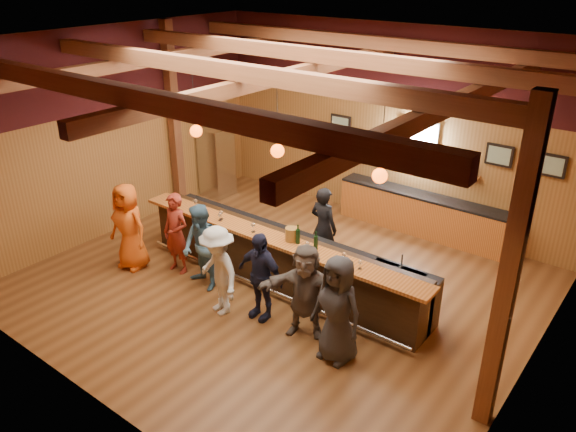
{
  "coord_description": "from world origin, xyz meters",
  "views": [
    {
      "loc": [
        5.77,
        -7.24,
        5.74
      ],
      "look_at": [
        0.0,
        0.3,
        1.35
      ],
      "focal_mm": 35.0,
      "sensor_mm": 36.0,
      "label": 1
    }
  ],
  "objects_px": {
    "customer_denim": "(202,248)",
    "customer_brown": "(305,291)",
    "customer_redvest": "(176,234)",
    "customer_white": "(218,271)",
    "bar_counter": "(284,258)",
    "customer_dark": "(338,309)",
    "stainless_fridge": "(217,162)",
    "back_bar_cabinet": "(422,214)",
    "customer_navy": "(260,276)",
    "bottle_a": "(298,236)",
    "customer_orange": "(129,227)",
    "bartender": "(323,227)",
    "ice_bucket": "(292,234)"
  },
  "relations": [
    {
      "from": "customer_brown",
      "to": "bottle_a",
      "type": "xyz_separation_m",
      "value": [
        -0.77,
        0.82,
        0.42
      ]
    },
    {
      "from": "customer_orange",
      "to": "customer_navy",
      "type": "relative_size",
      "value": 1.1
    },
    {
      "from": "ice_bucket",
      "to": "bottle_a",
      "type": "xyz_separation_m",
      "value": [
        0.15,
        -0.01,
        0.02
      ]
    },
    {
      "from": "ice_bucket",
      "to": "back_bar_cabinet",
      "type": "bearing_deg",
      "value": 77.73
    },
    {
      "from": "customer_brown",
      "to": "bartender",
      "type": "bearing_deg",
      "value": 93.41
    },
    {
      "from": "back_bar_cabinet",
      "to": "customer_dark",
      "type": "height_order",
      "value": "customer_dark"
    },
    {
      "from": "stainless_fridge",
      "to": "back_bar_cabinet",
      "type": "bearing_deg",
      "value": 11.93
    },
    {
      "from": "customer_redvest",
      "to": "customer_orange",
      "type": "bearing_deg",
      "value": -154.6
    },
    {
      "from": "back_bar_cabinet",
      "to": "customer_brown",
      "type": "bearing_deg",
      "value": -88.86
    },
    {
      "from": "customer_navy",
      "to": "customer_dark",
      "type": "xyz_separation_m",
      "value": [
        1.65,
        -0.14,
        0.08
      ]
    },
    {
      "from": "customer_redvest",
      "to": "customer_white",
      "type": "distance_m",
      "value": 1.75
    },
    {
      "from": "stainless_fridge",
      "to": "bottle_a",
      "type": "xyz_separation_m",
      "value": [
        4.62,
        -2.7,
        0.35
      ]
    },
    {
      "from": "customer_navy",
      "to": "bottle_a",
      "type": "xyz_separation_m",
      "value": [
        0.13,
        0.9,
        0.44
      ]
    },
    {
      "from": "customer_navy",
      "to": "customer_brown",
      "type": "distance_m",
      "value": 0.9
    },
    {
      "from": "customer_navy",
      "to": "ice_bucket",
      "type": "distance_m",
      "value": 1.0
    },
    {
      "from": "back_bar_cabinet",
      "to": "bottle_a",
      "type": "xyz_separation_m",
      "value": [
        -0.68,
        -3.82,
        0.77
      ]
    },
    {
      "from": "back_bar_cabinet",
      "to": "bartender",
      "type": "bearing_deg",
      "value": -110.96
    },
    {
      "from": "back_bar_cabinet",
      "to": "customer_orange",
      "type": "xyz_separation_m",
      "value": [
        -4.0,
        -4.95,
        0.42
      ]
    },
    {
      "from": "ice_bucket",
      "to": "customer_dark",
      "type": "bearing_deg",
      "value": -32.16
    },
    {
      "from": "stainless_fridge",
      "to": "ice_bucket",
      "type": "xyz_separation_m",
      "value": [
        4.47,
        -2.68,
        0.34
      ]
    },
    {
      "from": "customer_denim",
      "to": "customer_dark",
      "type": "relative_size",
      "value": 0.94
    },
    {
      "from": "customer_brown",
      "to": "customer_navy",
      "type": "bearing_deg",
      "value": 160.94
    },
    {
      "from": "back_bar_cabinet",
      "to": "customer_denim",
      "type": "relative_size",
      "value": 2.39
    },
    {
      "from": "customer_white",
      "to": "customer_brown",
      "type": "xyz_separation_m",
      "value": [
        1.56,
        0.41,
        -0.0
      ]
    },
    {
      "from": "customer_navy",
      "to": "bottle_a",
      "type": "relative_size",
      "value": 4.51
    },
    {
      "from": "stainless_fridge",
      "to": "customer_redvest",
      "type": "height_order",
      "value": "stainless_fridge"
    },
    {
      "from": "bar_counter",
      "to": "bottle_a",
      "type": "height_order",
      "value": "bottle_a"
    },
    {
      "from": "back_bar_cabinet",
      "to": "customer_brown",
      "type": "xyz_separation_m",
      "value": [
        0.09,
        -4.64,
        0.35
      ]
    },
    {
      "from": "customer_navy",
      "to": "bottle_a",
      "type": "distance_m",
      "value": 1.01
    },
    {
      "from": "back_bar_cabinet",
      "to": "bottle_a",
      "type": "bearing_deg",
      "value": -100.05
    },
    {
      "from": "back_bar_cabinet",
      "to": "customer_orange",
      "type": "height_order",
      "value": "customer_orange"
    },
    {
      "from": "bar_counter",
      "to": "stainless_fridge",
      "type": "relative_size",
      "value": 3.5
    },
    {
      "from": "bottle_a",
      "to": "bartender",
      "type": "bearing_deg",
      "value": 103.28
    },
    {
      "from": "back_bar_cabinet",
      "to": "customer_white",
      "type": "xyz_separation_m",
      "value": [
        -1.47,
        -5.05,
        0.35
      ]
    },
    {
      "from": "bottle_a",
      "to": "back_bar_cabinet",
      "type": "bearing_deg",
      "value": 79.95
    },
    {
      "from": "stainless_fridge",
      "to": "customer_redvest",
      "type": "xyz_separation_m",
      "value": [
        2.17,
        -3.38,
        -0.07
      ]
    },
    {
      "from": "customer_orange",
      "to": "customer_dark",
      "type": "relative_size",
      "value": 1.01
    },
    {
      "from": "bartender",
      "to": "bottle_a",
      "type": "height_order",
      "value": "bartender"
    },
    {
      "from": "customer_redvest",
      "to": "customer_white",
      "type": "bearing_deg",
      "value": -20.1
    },
    {
      "from": "customer_denim",
      "to": "customer_navy",
      "type": "relative_size",
      "value": 1.03
    },
    {
      "from": "customer_dark",
      "to": "customer_white",
      "type": "bearing_deg",
      "value": -170.9
    },
    {
      "from": "customer_navy",
      "to": "customer_brown",
      "type": "height_order",
      "value": "customer_brown"
    },
    {
      "from": "back_bar_cabinet",
      "to": "customer_navy",
      "type": "bearing_deg",
      "value": -99.72
    },
    {
      "from": "customer_denim",
      "to": "customer_brown",
      "type": "xyz_separation_m",
      "value": [
        2.39,
        -0.01,
        -0.01
      ]
    },
    {
      "from": "customer_denim",
      "to": "bartender",
      "type": "relative_size",
      "value": 0.99
    },
    {
      "from": "customer_dark",
      "to": "stainless_fridge",
      "type": "bearing_deg",
      "value": 152.97
    },
    {
      "from": "bar_counter",
      "to": "customer_white",
      "type": "distance_m",
      "value": 1.54
    },
    {
      "from": "stainless_fridge",
      "to": "customer_dark",
      "type": "bearing_deg",
      "value": -31.28
    },
    {
      "from": "customer_navy",
      "to": "bartender",
      "type": "distance_m",
      "value": 2.17
    },
    {
      "from": "bar_counter",
      "to": "customer_white",
      "type": "height_order",
      "value": "customer_white"
    }
  ]
}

